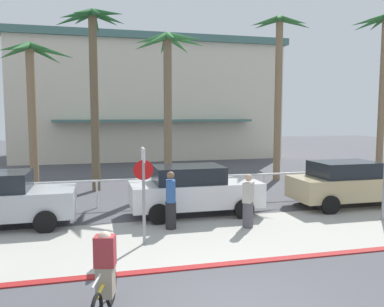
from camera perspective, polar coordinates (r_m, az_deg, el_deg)
ground_plane at (r=16.39m, az=-6.02°, el=-6.31°), size 80.00×80.00×0.00m
sidewalk_strip at (r=10.86m, az=-1.72°, el=-12.50°), size 44.00×4.00×0.02m
curb_paint at (r=9.03m, az=1.06°, el=-16.33°), size 44.00×0.24×0.03m
building_backdrop at (r=32.81m, az=-6.66°, el=7.82°), size 20.65×10.70×9.24m
rail_fence at (r=14.77m, az=-5.25°, el=-4.33°), size 26.52×0.08×1.04m
stop_sign_bike_lane at (r=10.14m, az=-7.15°, el=-4.13°), size 0.52×0.56×2.56m
palm_tree_2 at (r=18.03m, az=-22.51°, el=10.08°), size 3.29×3.75×6.47m
palm_tree_3 at (r=18.01m, az=-14.38°, el=14.30°), size 3.16×3.68×8.00m
palm_tree_4 at (r=17.53m, az=-3.55°, el=12.21°), size 3.17×3.47×7.01m
palm_tree_5 at (r=20.72m, az=12.70°, el=12.92°), size 3.39×3.08×8.43m
palm_tree_6 at (r=23.92m, az=26.41°, el=13.12°), size 3.28×3.47×8.82m
car_white_2 at (r=13.21m, az=0.27°, el=-5.35°), size 4.40×2.02×1.69m
car_tan_3 at (r=15.56m, az=22.08°, el=-4.08°), size 4.40×2.02×1.69m
cyclist_yellow_0 at (r=6.96m, az=-12.71°, el=-17.35°), size 0.49×1.78×1.50m
pedestrian_0 at (r=11.85m, az=8.26°, el=-7.26°), size 0.45×0.48×1.64m
pedestrian_1 at (r=11.58m, az=-3.15°, el=-7.24°), size 0.36×0.43×1.75m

